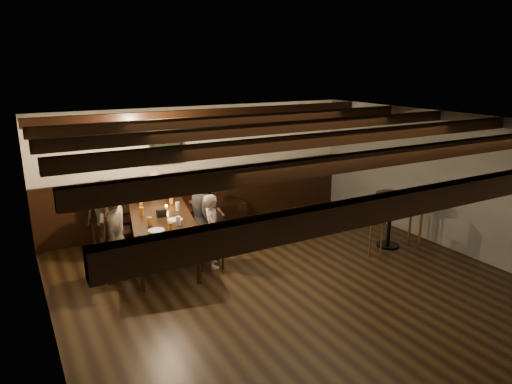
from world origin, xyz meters
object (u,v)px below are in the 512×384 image
chair_right_near (201,231)px  person_bench_left (105,214)px  chair_left_near (117,240)px  chair_left_far (119,260)px  bar_stool_right (416,225)px  person_right_far (213,231)px  high_top_table (390,212)px  person_right_near (202,209)px  person_bench_centre (155,205)px  chair_right_far (211,250)px  bar_stool_left (376,235)px  person_bench_right (205,205)px  person_left_near (114,220)px  person_left_far (115,238)px  dining_table (162,219)px

chair_right_near → person_bench_left: bearing=74.5°
chair_left_near → chair_left_far: 0.90m
bar_stool_right → person_right_far: bearing=158.0°
high_top_table → person_right_near: bearing=150.3°
chair_left_far → person_bench_centre: (1.01, 1.32, 0.36)m
chair_right_far → person_right_near: bearing=-2.0°
chair_right_near → bar_stool_left: bearing=-115.8°
person_bench_right → person_left_near: bearing=15.3°
person_left_far → dining_table: bearing=121.0°
chair_left_far → high_top_table: size_ratio=1.00×
chair_right_near → bar_stool_left: size_ratio=0.92×
chair_left_far → person_bench_left: size_ratio=0.80×
high_top_table → person_bench_left: bearing=151.2°
chair_right_far → high_top_table: bearing=-92.4°
chair_right_near → chair_right_far: 0.90m
dining_table → person_right_near: (0.83, 0.29, -0.04)m
chair_left_far → chair_left_near: bearing=179.9°
person_left_near → chair_right_near: bearing=90.0°
person_bench_right → person_left_far: person_left_far is taller
person_left_near → high_top_table: person_left_near is taller
person_left_near → bar_stool_right: 5.33m
person_bench_right → bar_stool_right: 3.89m
high_top_table → bar_stool_right: 0.59m
chair_left_near → person_bench_centre: (0.83, 0.44, 0.38)m
chair_left_far → person_bench_right: (1.86, 0.99, 0.33)m
chair_left_far → high_top_table: bearing=88.3°
person_right_far → chair_left_near: bearing=58.5°
dining_table → person_left_near: person_left_near is taller
chair_right_near → person_left_near: bearing=90.0°
dining_table → person_bench_left: person_bench_left is taller
chair_right_near → person_left_far: person_left_far is taller
chair_left_near → bar_stool_left: (3.85, -2.16, 0.09)m
high_top_table → bar_stool_left: 0.61m
person_bench_centre → person_right_near: 0.96m
chair_right_far → high_top_table: (3.13, -0.79, 0.37)m
bar_stool_left → chair_right_far: bearing=158.6°
bar_stool_right → chair_left_near: bearing=149.1°
person_right_near → high_top_table: bearing=-108.0°
dining_table → chair_left_near: (-0.61, 0.59, -0.45)m
chair_left_far → person_bench_right: 2.13m
chair_left_near → person_left_far: size_ratio=0.69×
chair_right_near → chair_left_far: bearing=122.0°
person_right_near → bar_stool_left: bearing=-116.0°
person_bench_centre → person_right_far: 1.68m
bar_stool_left → person_bench_right: bearing=133.0°
person_bench_left → chair_left_near: bearing=111.9°
person_left_far → high_top_table: bearing=88.3°
person_left_far → person_right_near: 1.75m
person_bench_left → person_left_near: (0.06, -0.47, 0.03)m
chair_left_far → chair_right_far: bearing=90.0°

